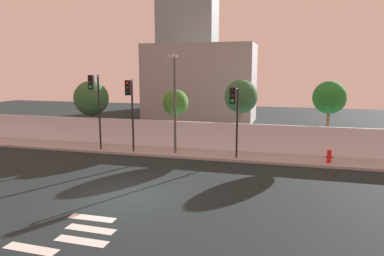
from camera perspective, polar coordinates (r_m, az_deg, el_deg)
ground_plane at (r=16.13m, az=-10.96°, el=-10.58°), size 80.00×80.00×0.00m
sidewalk at (r=23.45m, az=-2.23°, el=-3.92°), size 36.00×2.40×0.15m
perimeter_wall at (r=24.46m, az=-1.35°, el=-1.03°), size 36.00×0.18×1.80m
crosswalk_marking at (r=12.83m, az=-19.02°, el=-16.30°), size 3.03×3.86×0.01m
traffic_light_left at (r=22.61m, az=-9.78°, el=4.36°), size 0.56×1.51×4.64m
traffic_light_center at (r=20.89m, az=6.79°, el=3.31°), size 0.36×1.30×4.27m
traffic_light_right at (r=23.92m, az=-15.10°, el=4.86°), size 0.35×1.18×4.92m
street_lamp_curbside at (r=22.23m, az=-2.79°, el=5.11°), size 0.73×1.77×6.17m
fire_hydrant at (r=21.97m, az=20.89°, el=-4.12°), size 0.44×0.26×0.79m
roadside_tree_leftmost at (r=28.59m, az=-15.67°, el=4.55°), size 2.64×2.64×4.56m
roadside_tree_midleft at (r=25.85m, az=-2.64°, el=4.01°), size 1.86×1.86×4.00m
roadside_tree_midright at (r=24.81m, az=7.77°, el=4.95°), size 2.28×2.28×4.75m
roadside_tree_rightmost at (r=24.75m, az=20.93°, el=4.49°), size 2.12×2.12×4.70m
low_building_distant at (r=38.19m, az=1.32°, el=7.13°), size 11.28×6.00×7.97m
tower_on_skyline at (r=51.66m, az=-0.70°, el=18.68°), size 7.76×5.00×27.70m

